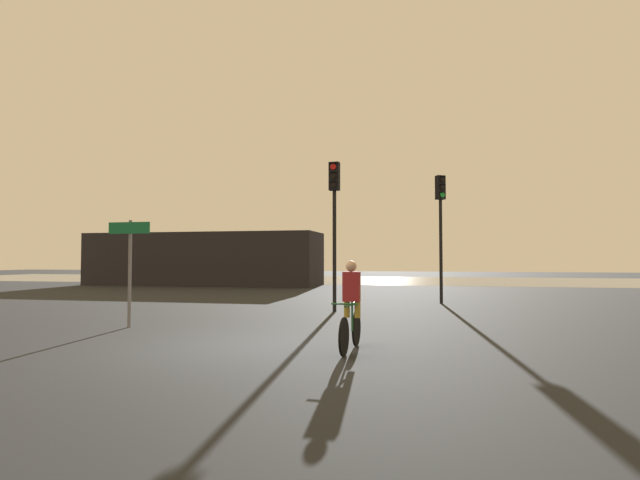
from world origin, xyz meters
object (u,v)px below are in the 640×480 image
(traffic_light_far_right, at_px, (441,215))
(direction_sign_post, at_px, (130,257))
(traffic_light_center, at_px, (334,208))
(cyclist, at_px, (351,305))
(distant_building, at_px, (204,259))

(traffic_light_far_right, relative_size, direction_sign_post, 1.84)
(traffic_light_center, xyz_separation_m, cyclist, (1.54, -6.47, -2.45))
(distant_building, relative_size, cyclist, 8.79)
(direction_sign_post, distance_m, cyclist, 6.08)
(traffic_light_center, bearing_deg, distant_building, -46.66)
(traffic_light_far_right, xyz_separation_m, direction_sign_post, (-7.54, -8.35, -1.62))
(traffic_light_far_right, distance_m, direction_sign_post, 11.36)
(distant_building, bearing_deg, traffic_light_far_right, -35.84)
(distant_building, xyz_separation_m, direction_sign_post, (7.13, -18.94, 0.03))
(cyclist, bearing_deg, direction_sign_post, -14.42)
(distant_building, height_order, cyclist, distant_building)
(distant_building, xyz_separation_m, traffic_light_far_right, (14.66, -10.59, 1.65))
(distant_building, relative_size, direction_sign_post, 5.78)
(cyclist, bearing_deg, traffic_light_center, -73.28)
(distant_building, xyz_separation_m, cyclist, (12.86, -20.77, -0.84))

